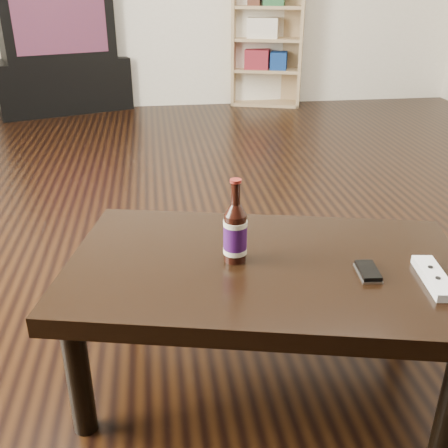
{
  "coord_description": "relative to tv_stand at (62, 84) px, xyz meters",
  "views": [
    {
      "loc": [
        -0.38,
        -1.97,
        1.09
      ],
      "look_at": [
        -0.21,
        -0.74,
        0.51
      ],
      "focal_mm": 42.0,
      "sensor_mm": 36.0,
      "label": 1
    }
  ],
  "objects": [
    {
      "name": "tv",
      "position": [
        0.0,
        -0.0,
        0.56
      ],
      "size": [
        1.04,
        0.83,
        0.68
      ],
      "rotation": [
        0.0,
        0.0,
        0.34
      ],
      "color": "black",
      "rests_on": "tv_stand"
    },
    {
      "name": "remote",
      "position": [
        1.47,
        -3.89,
        0.18
      ],
      "size": [
        0.08,
        0.2,
        0.02
      ],
      "rotation": [
        0.0,
        0.0,
        -0.15
      ],
      "color": "silver",
      "rests_on": "coffee_table"
    },
    {
      "name": "bookshelf",
      "position": [
        1.87,
        -0.02,
        0.39
      ],
      "size": [
        0.69,
        0.46,
        1.17
      ],
      "rotation": [
        0.0,
        0.0,
        -0.3
      ],
      "color": "tan",
      "rests_on": "floor"
    },
    {
      "name": "phone",
      "position": [
        1.32,
        -3.84,
        0.18
      ],
      "size": [
        0.06,
        0.1,
        0.02
      ],
      "rotation": [
        0.0,
        0.0,
        -0.1
      ],
      "color": "#B3B3B5",
      "rests_on": "coffee_table"
    },
    {
      "name": "floor",
      "position": [
        1.18,
        -2.97,
        -0.23
      ],
      "size": [
        5.0,
        6.0,
        0.01
      ],
      "primitive_type": "cube",
      "color": "black",
      "rests_on": "ground"
    },
    {
      "name": "tv_stand",
      "position": [
        0.0,
        0.0,
        0.0
      ],
      "size": [
        1.25,
        0.91,
        0.45
      ],
      "primitive_type": "cube",
      "rotation": [
        0.0,
        0.0,
        0.34
      ],
      "color": "black",
      "rests_on": "floor"
    },
    {
      "name": "beer_bottle",
      "position": [
        0.99,
        -3.72,
        0.26
      ],
      "size": [
        0.08,
        0.08,
        0.23
      ],
      "rotation": [
        0.0,
        0.0,
        0.23
      ],
      "color": "black",
      "rests_on": "coffee_table"
    },
    {
      "name": "coffee_table",
      "position": [
        1.07,
        -3.74,
        0.12
      ],
      "size": [
        1.18,
        0.84,
        0.4
      ],
      "rotation": [
        0.0,
        0.0,
        -0.23
      ],
      "color": "black",
      "rests_on": "floor"
    }
  ]
}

